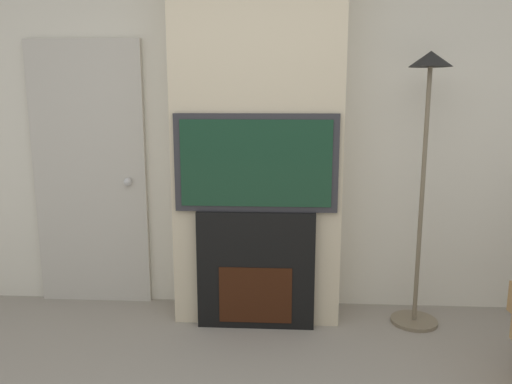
{
  "coord_description": "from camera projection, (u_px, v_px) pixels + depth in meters",
  "views": [
    {
      "loc": [
        0.19,
        -1.68,
        1.59
      ],
      "look_at": [
        0.0,
        1.6,
        0.95
      ],
      "focal_mm": 35.0,
      "sensor_mm": 36.0,
      "label": 1
    }
  ],
  "objects": [
    {
      "name": "fireplace",
      "position": [
        256.0,
        269.0,
        3.45
      ],
      "size": [
        0.8,
        0.15,
        0.82
      ],
      "color": "black",
      "rests_on": "ground_plane"
    },
    {
      "name": "television",
      "position": [
        256.0,
        163.0,
        3.31
      ],
      "size": [
        1.09,
        0.07,
        0.65
      ],
      "color": "#2D2D33",
      "rests_on": "fireplace"
    },
    {
      "name": "entry_door",
      "position": [
        90.0,
        175.0,
        3.78
      ],
      "size": [
        0.86,
        0.09,
        1.99
      ],
      "color": "#BCB7AD",
      "rests_on": "ground_plane"
    },
    {
      "name": "chimney_breast",
      "position": [
        258.0,
        131.0,
        3.47
      ],
      "size": [
        1.15,
        0.4,
        2.7
      ],
      "color": "beige",
      "rests_on": "ground_plane"
    },
    {
      "name": "wall_back",
      "position": [
        259.0,
        129.0,
        3.69
      ],
      "size": [
        6.0,
        0.06,
        2.7
      ],
      "color": "silver",
      "rests_on": "ground_plane"
    },
    {
      "name": "floor_lamp",
      "position": [
        426.0,
        139.0,
        3.31
      ],
      "size": [
        0.32,
        0.32,
        1.87
      ],
      "color": "#726651",
      "rests_on": "ground_plane"
    }
  ]
}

